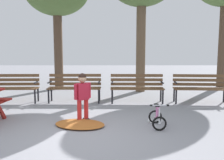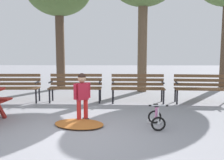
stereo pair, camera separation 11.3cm
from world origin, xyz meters
The scene contains 8 objects.
ground centered at (0.00, 0.00, 0.00)m, with size 36.00×36.00×0.00m, color gray.
park_bench_far_left centered at (-2.44, 3.12, 0.51)m, with size 1.61×0.49×0.85m.
park_bench_left centered at (-0.54, 3.16, 0.51)m, with size 1.60×0.47×0.85m.
park_bench_right centered at (1.36, 3.11, 0.51)m, with size 1.61×0.48×0.85m.
park_bench_far_right centered at (3.27, 3.04, 0.51)m, with size 1.63×0.56×0.85m.
child_standing centered at (-0.06, 1.06, 0.65)m, with size 0.36×0.29×1.11m.
kids_bicycle centered at (1.57, 0.66, 0.20)m, with size 0.39×0.56×0.54m.
leaf_pile centered at (-0.09, 0.74, 0.04)m, with size 1.10×0.77×0.07m, color #9E5623.
Camera 1 is at (0.60, -4.75, 1.73)m, focal length 41.96 mm.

